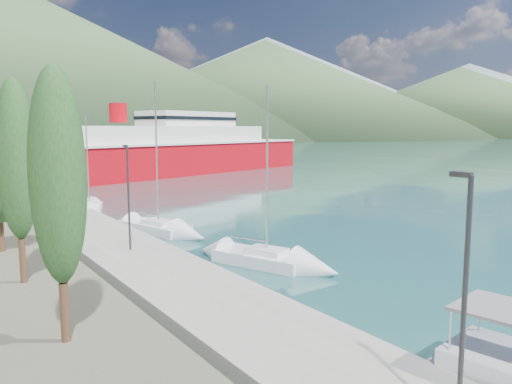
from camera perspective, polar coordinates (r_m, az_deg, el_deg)
ground at (r=135.26m, az=-26.28°, el=3.27°), size 1400.00×1400.00×0.00m
quay at (r=41.59m, az=-20.00°, el=-3.39°), size 5.00×88.00×0.80m
hills_far at (r=655.45m, az=-20.78°, el=12.97°), size 1480.00×900.00×180.00m
hills_near at (r=405.64m, az=-17.85°, el=12.85°), size 1010.00×520.00×115.00m
lamp_posts at (r=30.31m, az=-14.96°, el=0.01°), size 0.15×45.72×6.06m
sailboat_near at (r=28.04m, az=3.84°, el=-8.24°), size 4.93×7.99×11.04m
sailboat_mid at (r=37.01m, az=-9.48°, el=-4.50°), size 4.40×8.63×12.01m
sailboat_far at (r=47.40m, az=-18.58°, el=-2.20°), size 4.26×7.03×9.86m
ferry at (r=86.08m, az=-10.66°, el=4.48°), size 62.54×31.03×12.21m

